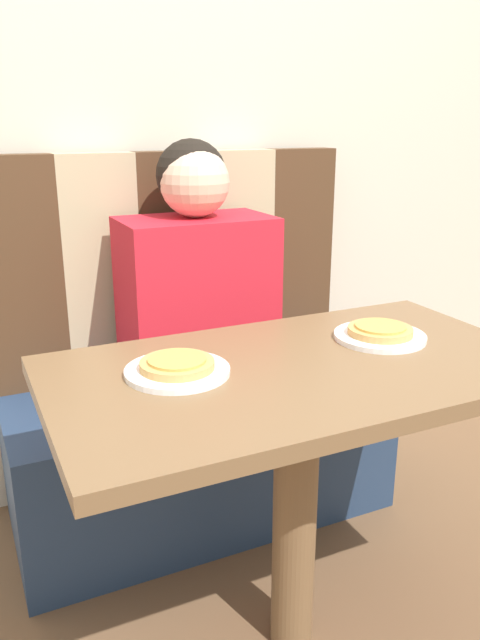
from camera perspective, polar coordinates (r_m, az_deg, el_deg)
ground_plane at (r=1.70m, az=4.67°, el=-26.89°), size 12.00×12.00×0.00m
wall_back at (r=2.03m, az=-7.66°, el=20.54°), size 7.00×0.05×2.60m
booth_seat at (r=2.00m, az=-3.63°, el=-11.68°), size 1.14×0.50×0.43m
booth_backrest at (r=1.99m, az=-6.20°, el=5.26°), size 1.14×0.08×0.68m
dining_table at (r=1.35m, az=5.32°, el=-8.13°), size 1.04×0.58×0.71m
person at (r=1.80m, az=-4.00°, el=3.72°), size 0.43×0.25×0.72m
plate_left at (r=1.25m, az=-5.75°, el=-4.67°), size 0.21×0.21×0.01m
plate_right at (r=1.48m, az=12.66°, el=-1.47°), size 0.21×0.21×0.01m
pizza_left at (r=1.25m, az=-5.77°, el=-4.00°), size 0.15×0.15×0.02m
pizza_right at (r=1.48m, az=12.70°, el=-0.89°), size 0.15×0.15×0.02m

